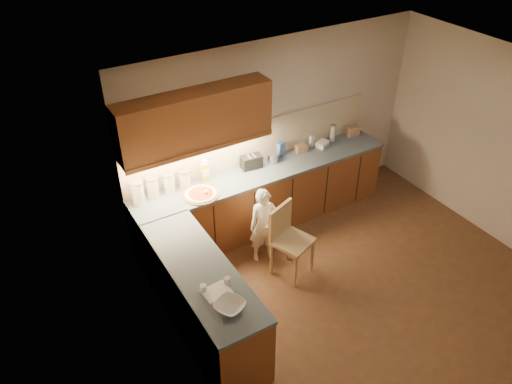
{
  "coord_description": "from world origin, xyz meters",
  "views": [
    {
      "loc": [
        -3.4,
        -3.17,
        4.54
      ],
      "look_at": [
        -0.8,
        1.2,
        1.0
      ],
      "focal_mm": 35.0,
      "sensor_mm": 36.0,
      "label": 1
    }
  ],
  "objects_px": {
    "child": "(264,226)",
    "toaster": "(251,162)",
    "pizza_on_board": "(201,194)",
    "wooden_chair": "(288,236)",
    "oil_jug": "(205,171)"
  },
  "relations": [
    {
      "from": "child",
      "to": "toaster",
      "type": "bearing_deg",
      "value": 85.63
    },
    {
      "from": "child",
      "to": "toaster",
      "type": "relative_size",
      "value": 3.61
    },
    {
      "from": "toaster",
      "to": "oil_jug",
      "type": "bearing_deg",
      "value": -177.2
    },
    {
      "from": "pizza_on_board",
      "to": "oil_jug",
      "type": "bearing_deg",
      "value": 55.11
    },
    {
      "from": "child",
      "to": "toaster",
      "type": "xyz_separation_m",
      "value": [
        0.26,
        0.76,
        0.48
      ]
    },
    {
      "from": "pizza_on_board",
      "to": "oil_jug",
      "type": "relative_size",
      "value": 1.46
    },
    {
      "from": "pizza_on_board",
      "to": "wooden_chair",
      "type": "relative_size",
      "value": 0.46
    },
    {
      "from": "wooden_chair",
      "to": "oil_jug",
      "type": "xyz_separation_m",
      "value": [
        -0.55,
        1.15,
        0.5
      ]
    },
    {
      "from": "child",
      "to": "oil_jug",
      "type": "distance_m",
      "value": 1.04
    },
    {
      "from": "wooden_chair",
      "to": "child",
      "type": "bearing_deg",
      "value": 88.84
    },
    {
      "from": "pizza_on_board",
      "to": "oil_jug",
      "type": "height_order",
      "value": "oil_jug"
    },
    {
      "from": "child",
      "to": "wooden_chair",
      "type": "height_order",
      "value": "child"
    },
    {
      "from": "child",
      "to": "oil_jug",
      "type": "bearing_deg",
      "value": 132.32
    },
    {
      "from": "wooden_chair",
      "to": "toaster",
      "type": "xyz_separation_m",
      "value": [
        0.13,
        1.12,
        0.45
      ]
    },
    {
      "from": "pizza_on_board",
      "to": "wooden_chair",
      "type": "distance_m",
      "value": 1.2
    }
  ]
}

